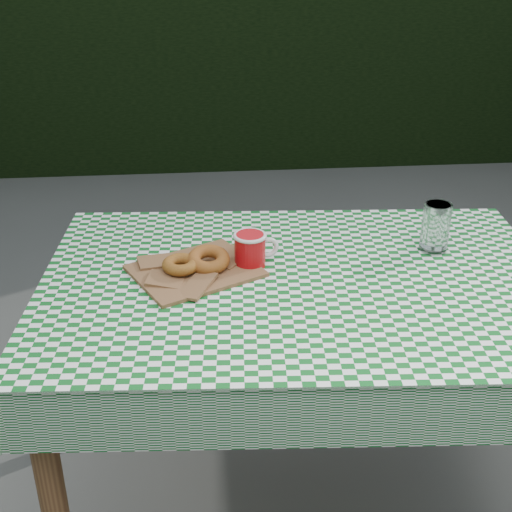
# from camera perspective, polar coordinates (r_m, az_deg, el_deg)

# --- Properties ---
(ground) EXTENTS (60.00, 60.00, 0.00)m
(ground) POSITION_cam_1_polar(r_m,az_deg,el_deg) (2.15, -1.89, -19.89)
(ground) COLOR #54544F
(ground) RESTS_ON ground
(hedge_north) EXTENTS (7.00, 0.70, 1.80)m
(hedge_north) POSITION_cam_1_polar(r_m,az_deg,el_deg) (4.72, -4.56, 18.78)
(hedge_north) COLOR black
(hedge_north) RESTS_ON ground
(table) EXTENTS (1.29, 0.91, 0.75)m
(table) POSITION_cam_1_polar(r_m,az_deg,el_deg) (1.90, 3.24, -12.05)
(table) COLOR brown
(table) RESTS_ON ground
(tablecloth) EXTENTS (1.32, 0.93, 0.01)m
(tablecloth) POSITION_cam_1_polar(r_m,az_deg,el_deg) (1.68, 3.57, -2.01)
(tablecloth) COLOR #0D561C
(tablecloth) RESTS_ON table
(paper_bag) EXTENTS (0.36, 0.34, 0.02)m
(paper_bag) POSITION_cam_1_polar(r_m,az_deg,el_deg) (1.71, -5.09, -1.15)
(paper_bag) COLOR brown
(paper_bag) RESTS_ON tablecloth
(bagel_front) EXTENTS (0.10, 0.10, 0.03)m
(bagel_front) POSITION_cam_1_polar(r_m,az_deg,el_deg) (1.69, -6.28, -0.71)
(bagel_front) COLOR olive
(bagel_front) RESTS_ON paper_bag
(bagel_back) EXTENTS (0.11, 0.11, 0.03)m
(bagel_back) POSITION_cam_1_polar(r_m,az_deg,el_deg) (1.71, -3.98, -0.29)
(bagel_back) COLOR brown
(bagel_back) RESTS_ON paper_bag
(coffee_mug) EXTENTS (0.19, 0.19, 0.09)m
(coffee_mug) POSITION_cam_1_polar(r_m,az_deg,el_deg) (1.72, -0.51, 0.50)
(coffee_mug) COLOR #A90A0F
(coffee_mug) RESTS_ON tablecloth
(drinking_glass) EXTENTS (0.09, 0.09, 0.13)m
(drinking_glass) POSITION_cam_1_polar(r_m,az_deg,el_deg) (1.85, 14.71, 2.33)
(drinking_glass) COLOR white
(drinking_glass) RESTS_ON tablecloth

